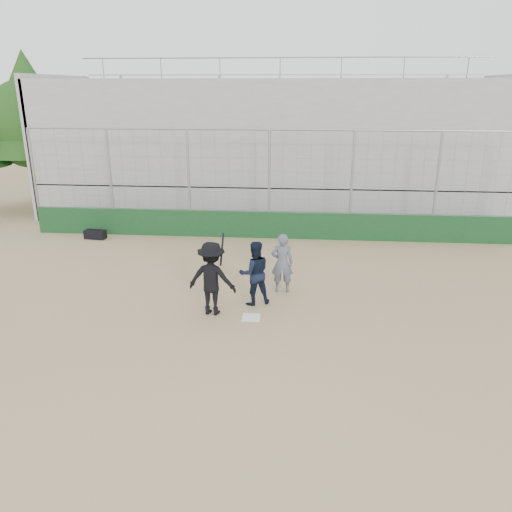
# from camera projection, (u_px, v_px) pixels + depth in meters

# --- Properties ---
(ground) EXTENTS (90.00, 90.00, 0.00)m
(ground) POSITION_uv_depth(u_px,v_px,m) (251.00, 318.00, 12.39)
(ground) COLOR olive
(ground) RESTS_ON ground
(home_plate) EXTENTS (0.44, 0.44, 0.02)m
(home_plate) POSITION_uv_depth(u_px,v_px,m) (251.00, 317.00, 12.39)
(home_plate) COLOR white
(home_plate) RESTS_ON ground
(backstop) EXTENTS (18.10, 0.25, 4.04)m
(backstop) POSITION_uv_depth(u_px,v_px,m) (269.00, 213.00, 18.69)
(backstop) COLOR #113818
(backstop) RESTS_ON ground
(bleachers) EXTENTS (20.25, 6.70, 6.98)m
(bleachers) POSITION_uv_depth(u_px,v_px,m) (276.00, 145.00, 22.72)
(bleachers) COLOR gray
(bleachers) RESTS_ON ground
(tree_left) EXTENTS (4.48, 4.48, 7.00)m
(tree_left) POSITION_uv_depth(u_px,v_px,m) (30.00, 112.00, 22.26)
(tree_left) COLOR #382614
(tree_left) RESTS_ON ground
(batter_at_plate) EXTENTS (1.30, 0.87, 2.02)m
(batter_at_plate) POSITION_uv_depth(u_px,v_px,m) (212.00, 278.00, 12.36)
(batter_at_plate) COLOR black
(batter_at_plate) RESTS_ON ground
(catcher_crouched) EXTENTS (1.03, 0.92, 1.17)m
(catcher_crouched) POSITION_uv_depth(u_px,v_px,m) (255.00, 284.00, 13.00)
(catcher_crouched) COLOR black
(catcher_crouched) RESTS_ON ground
(umpire) EXTENTS (0.62, 0.42, 1.51)m
(umpire) POSITION_uv_depth(u_px,v_px,m) (282.00, 266.00, 13.76)
(umpire) COLOR #535A69
(umpire) RESTS_ON ground
(equipment_bag) EXTENTS (0.82, 0.43, 0.38)m
(equipment_bag) POSITION_uv_depth(u_px,v_px,m) (95.00, 234.00, 18.78)
(equipment_bag) COLOR black
(equipment_bag) RESTS_ON ground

